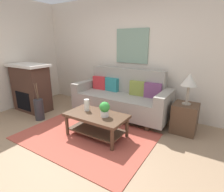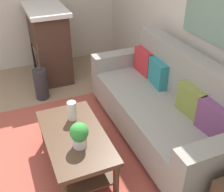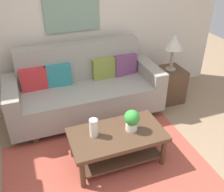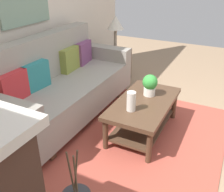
% 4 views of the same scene
% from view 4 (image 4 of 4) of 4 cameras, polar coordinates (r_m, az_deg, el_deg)
% --- Properties ---
extents(ground_plane, '(9.12, 9.12, 0.00)m').
position_cam_4_polar(ground_plane, '(2.94, 17.44, -12.47)').
color(ground_plane, '#9E7F60').
extents(wall_back, '(5.12, 0.10, 2.70)m').
position_cam_4_polar(wall_back, '(3.40, -20.58, 17.60)').
color(wall_back, beige).
rests_on(wall_back, ground_plane).
extents(area_rug, '(2.35, 1.64, 0.01)m').
position_cam_4_polar(area_rug, '(3.01, 8.03, -10.08)').
color(area_rug, '#B24C3D').
rests_on(area_rug, ground_plane).
extents(couch, '(2.21, 0.84, 1.08)m').
position_cam_4_polar(couch, '(3.35, -10.89, 2.13)').
color(couch, gray).
rests_on(couch, ground_plane).
extents(throw_pillow_crimson, '(0.36, 0.13, 0.32)m').
position_cam_4_polar(throw_pillow_crimson, '(2.88, -21.53, 1.89)').
color(throw_pillow_crimson, red).
rests_on(throw_pillow_crimson, couch).
extents(throw_pillow_teal, '(0.37, 0.15, 0.32)m').
position_cam_4_polar(throw_pillow_teal, '(3.09, -16.96, 4.33)').
color(throw_pillow_teal, teal).
rests_on(throw_pillow_teal, couch).
extents(throw_pillow_olive, '(0.37, 0.14, 0.32)m').
position_cam_4_polar(throw_pillow_olive, '(3.58, -9.55, 8.20)').
color(throw_pillow_olive, olive).
rests_on(throw_pillow_olive, couch).
extents(throw_pillow_plum, '(0.37, 0.17, 0.32)m').
position_cam_4_polar(throw_pillow_plum, '(3.85, -6.55, 9.71)').
color(throw_pillow_plum, '#7A4270').
rests_on(throw_pillow_plum, couch).
extents(coffee_table, '(1.10, 0.60, 0.43)m').
position_cam_4_polar(coffee_table, '(3.00, 7.15, -3.12)').
color(coffee_table, '#513826').
rests_on(coffee_table, ground_plane).
extents(tabletop_vase, '(0.10, 0.10, 0.22)m').
position_cam_4_polar(tabletop_vase, '(2.70, 4.36, -1.21)').
color(tabletop_vase, white).
rests_on(tabletop_vase, coffee_table).
extents(potted_plant_tabletop, '(0.18, 0.18, 0.26)m').
position_cam_4_polar(potted_plant_tabletop, '(3.04, 8.56, 2.62)').
color(potted_plant_tabletop, white).
rests_on(potted_plant_tabletop, coffee_table).
extents(side_table, '(0.44, 0.44, 0.56)m').
position_cam_4_polar(side_table, '(4.48, 0.73, 6.97)').
color(side_table, '#513826').
rests_on(side_table, ground_plane).
extents(table_lamp, '(0.28, 0.28, 0.57)m').
position_cam_4_polar(table_lamp, '(4.29, 0.79, 15.98)').
color(table_lamp, gray).
rests_on(table_lamp, side_table).
extents(floor_vase_branch_a, '(0.02, 0.05, 0.36)m').
position_cam_4_polar(floor_vase_branch_a, '(1.69, -8.15, -16.68)').
color(floor_vase_branch_a, brown).
rests_on(floor_vase_branch_a, floor_vase).
extents(floor_vase_branch_b, '(0.03, 0.04, 0.36)m').
position_cam_4_polar(floor_vase_branch_b, '(1.68, -9.26, -17.09)').
color(floor_vase_branch_b, brown).
rests_on(floor_vase_branch_b, floor_vase).
extents(floor_vase_branch_c, '(0.05, 0.03, 0.36)m').
position_cam_4_polar(floor_vase_branch_c, '(1.67, -8.24, -17.50)').
color(floor_vase_branch_c, brown).
rests_on(floor_vase_branch_c, floor_vase).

